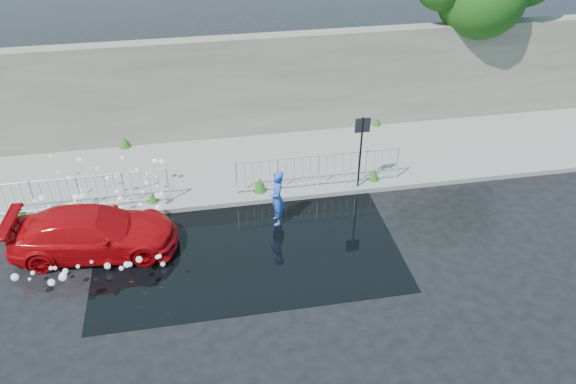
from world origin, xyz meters
name	(u,v)px	position (x,y,z in m)	size (l,w,h in m)	color
ground	(232,274)	(0.00, 0.00, 0.00)	(90.00, 90.00, 0.00)	black
pavement	(217,169)	(0.00, 5.00, 0.07)	(30.00, 4.00, 0.15)	slate
curb	(222,204)	(0.00, 3.00, 0.08)	(30.00, 0.25, 0.16)	slate
retaining_wall	(208,89)	(0.00, 7.20, 1.90)	(30.00, 0.60, 3.50)	#5B584C
puddle	(246,246)	(0.50, 1.00, 0.01)	(8.00, 5.00, 0.01)	black
sign_post	(361,141)	(4.20, 3.10, 1.72)	(0.45, 0.06, 2.50)	black
railing_left	(79,192)	(-4.00, 3.35, 0.74)	(5.05, 0.05, 1.10)	silver
railing_right	(318,169)	(3.00, 3.35, 0.74)	(5.05, 0.05, 1.10)	silver
weeds	(216,171)	(-0.04, 4.45, 0.33)	(12.17, 3.93, 0.44)	#124515
water_spray	(103,213)	(-3.27, 2.30, 0.66)	(3.69, 5.84, 1.08)	white
red_car	(94,232)	(-3.43, 1.53, 0.62)	(1.74, 4.29, 1.24)	#A4060A
person	(277,198)	(1.50, 1.93, 0.84)	(0.61, 0.40, 1.68)	blue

